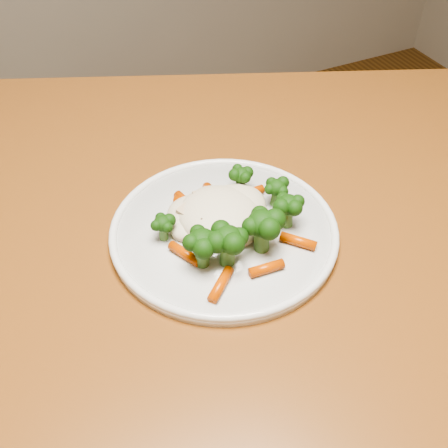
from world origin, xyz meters
name	(u,v)px	position (x,y,z in m)	size (l,w,h in m)	color
dining_table	(158,280)	(-0.29, 0.08, 0.65)	(1.38, 1.17, 0.75)	brown
plate	(224,232)	(-0.22, 0.03, 0.76)	(0.28, 0.28, 0.01)	white
meal	(229,219)	(-0.22, 0.02, 0.78)	(0.19, 0.19, 0.05)	beige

